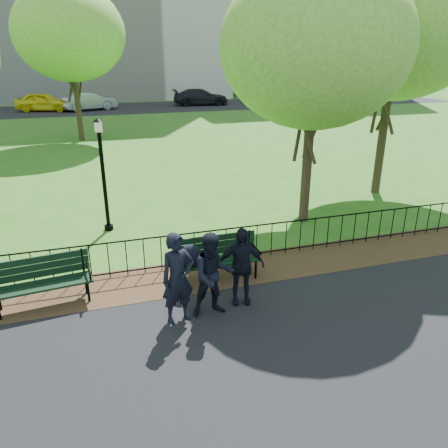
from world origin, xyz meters
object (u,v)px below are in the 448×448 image
object	(u,v)px
lamppost	(103,171)
tree_far_c	(69,33)
taxi	(44,102)
sedan_dark	(201,97)
sedan_silver	(89,101)
person_mid	(213,275)
park_bench_left_a	(41,277)
tree_near_e	(315,47)
park_bench_main	(204,255)
person_left	(178,278)
person_right	(241,266)
tree_mid_e	(398,19)

from	to	relation	value
lamppost	tree_far_c	world-z (taller)	tree_far_c
taxi	sedan_dark	world-z (taller)	taxi
lamppost	sedan_silver	xyz separation A→B (m)	(0.15, 29.20, -0.97)
person_mid	taxi	xyz separation A→B (m)	(-5.32, 34.87, -0.05)
park_bench_left_a	taxi	world-z (taller)	taxi
tree_near_e	person_mid	world-z (taller)	tree_near_e
park_bench_main	taxi	xyz separation A→B (m)	(-5.47, 33.59, 0.12)
person_left	person_right	xyz separation A→B (m)	(1.34, 0.26, -0.07)
park_bench_left_a	sedan_silver	world-z (taller)	sedan_silver
park_bench_left_a	sedan_dark	xyz separation A→B (m)	(12.09, 34.01, 0.15)
park_bench_left_a	person_mid	size ratio (longest dim) A/B	1.16
tree_near_e	taxi	world-z (taller)	tree_near_e
tree_mid_e	person_mid	bearing A→B (deg)	-143.00
person_mid	person_right	world-z (taller)	person_mid
taxi	sedan_dark	bearing A→B (deg)	-73.68
person_mid	sedan_dark	bearing A→B (deg)	75.88
person_right	sedan_dark	world-z (taller)	person_right
tree_far_c	taxi	world-z (taller)	tree_far_c
lamppost	tree_far_c	xyz separation A→B (m)	(-0.64, 14.74, 4.04)
park_bench_left_a	lamppost	bearing A→B (deg)	61.61
park_bench_left_a	person_left	bearing A→B (deg)	-35.54
person_left	sedan_silver	distance (m)	34.37
person_mid	sedan_dark	world-z (taller)	person_mid
park_bench_left_a	taxi	distance (m)	33.54
tree_far_c	sedan_silver	world-z (taller)	tree_far_c
tree_near_e	taxi	size ratio (longest dim) A/B	1.52
sedan_silver	person_right	bearing A→B (deg)	163.01
park_bench_left_a	lamppost	xyz separation A→B (m)	(1.51, 3.75, 1.13)
tree_mid_e	sedan_silver	distance (m)	30.32
tree_far_c	sedan_silver	xyz separation A→B (m)	(0.79, 14.46, -5.01)
park_bench_main	tree_far_c	xyz separation A→B (m)	(-2.51, 18.62, 5.10)
sedan_dark	tree_mid_e	bearing A→B (deg)	-176.22
park_bench_main	tree_near_e	size ratio (longest dim) A/B	0.27
tree_near_e	person_right	size ratio (longest dim) A/B	4.36
lamppost	person_right	bearing A→B (deg)	-64.23
person_mid	lamppost	bearing A→B (deg)	108.33
person_left	tree_far_c	bearing A→B (deg)	82.33
sedan_dark	park_bench_left_a	bearing A→B (deg)	165.93
tree_near_e	sedan_dark	bearing A→B (deg)	81.26
park_bench_main	tree_mid_e	world-z (taller)	tree_mid_e
tree_far_c	sedan_dark	distance (m)	19.80
tree_near_e	tree_mid_e	bearing A→B (deg)	25.72
tree_mid_e	person_right	bearing A→B (deg)	-141.88
tree_near_e	tree_mid_e	size ratio (longest dim) A/B	0.85
park_bench_left_a	sedan_silver	distance (m)	33.00
person_right	tree_far_c	bearing A→B (deg)	112.14
person_right	sedan_silver	size ratio (longest dim) A/B	0.35
park_bench_main	tree_far_c	bearing A→B (deg)	97.39
person_left	taxi	bearing A→B (deg)	85.11
tree_near_e	park_bench_main	bearing A→B (deg)	-143.90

